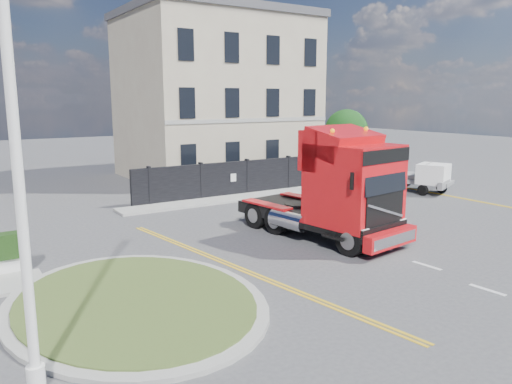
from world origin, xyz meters
TOP-DOWN VIEW (x-y plane):
  - ground at (0.00, 0.00)m, footprint 120.00×120.00m
  - traffic_island at (-7.00, -3.00)m, footprint 6.80×6.80m
  - hoarding_fence at (6.55, 9.00)m, footprint 18.80×0.25m
  - georgian_building at (6.00, 16.50)m, footprint 12.30×10.30m
  - tree at (14.38, 12.10)m, footprint 3.20×3.20m
  - pavement_far at (6.00, 8.10)m, footprint 20.00×1.60m
  - truck at (1.90, -1.28)m, footprint 3.68×7.60m
  - flatbed_pickup at (13.25, 3.65)m, footprint 3.22×4.73m
  - lamppost_island at (-10.00, -6.00)m, footprint 0.27×0.54m

SIDE VIEW (x-z plane):
  - ground at x=0.00m, z-range 0.00..0.00m
  - pavement_far at x=6.00m, z-range 0.00..0.12m
  - traffic_island at x=-7.00m, z-range 0.00..0.16m
  - flatbed_pickup at x=13.25m, z-range 0.07..1.86m
  - hoarding_fence at x=6.55m, z-range 0.00..2.00m
  - truck at x=1.90m, z-range -0.23..4.15m
  - tree at x=14.38m, z-range 0.65..5.45m
  - lamppost_island at x=-10.00m, z-range 0.18..8.91m
  - georgian_building at x=6.00m, z-range -0.63..12.17m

